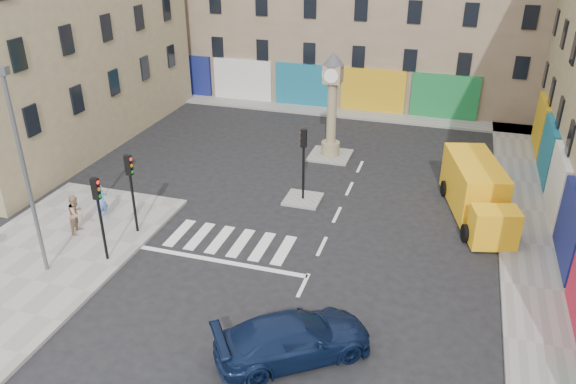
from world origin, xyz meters
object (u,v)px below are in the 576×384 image
at_px(yellow_van, 477,191).
at_px(pedestrian_blue, 101,202).
at_px(clock_pillar, 332,99).
at_px(traffic_light_island, 304,153).
at_px(traffic_light_left_near, 99,206).
at_px(lamp_post, 23,164).
at_px(navy_sedan, 294,338).
at_px(pedestrian_tan, 76,214).
at_px(traffic_light_left_far, 131,182).

relative_size(yellow_van, pedestrian_blue, 3.97).
distance_m(clock_pillar, pedestrian_blue, 13.97).
height_order(clock_pillar, pedestrian_blue, clock_pillar).
relative_size(traffic_light_island, yellow_van, 0.53).
relative_size(traffic_light_left_near, pedestrian_blue, 2.09).
xyz_separation_m(lamp_post, navy_sedan, (10.95, -1.66, -4.04)).
bearing_deg(navy_sedan, lamp_post, 45.58).
xyz_separation_m(clock_pillar, pedestrian_tan, (-8.79, -12.21, -2.50)).
height_order(traffic_light_left_near, pedestrian_blue, traffic_light_left_near).
relative_size(traffic_light_island, navy_sedan, 0.71).
relative_size(traffic_light_left_near, pedestrian_tan, 2.06).
distance_m(lamp_post, pedestrian_blue, 5.72).
distance_m(navy_sedan, pedestrian_blue, 12.64).
xyz_separation_m(traffic_light_island, pedestrian_tan, (-8.79, -6.22, -1.54)).
distance_m(traffic_light_island, pedestrian_blue, 9.83).
distance_m(traffic_light_island, navy_sedan, 11.35).
height_order(yellow_van, pedestrian_blue, yellow_van).
relative_size(lamp_post, pedestrian_blue, 4.68).
bearing_deg(pedestrian_blue, pedestrian_tan, -173.37).
height_order(pedestrian_blue, pedestrian_tan, pedestrian_tan).
bearing_deg(yellow_van, traffic_light_island, 172.71).
bearing_deg(pedestrian_tan, traffic_light_left_far, -79.79).
relative_size(clock_pillar, yellow_van, 0.87).
xyz_separation_m(traffic_light_left_far, traffic_light_island, (6.30, 5.40, -0.03)).
bearing_deg(clock_pillar, pedestrian_blue, -127.60).
bearing_deg(traffic_light_left_far, pedestrian_tan, -161.82).
xyz_separation_m(pedestrian_blue, pedestrian_tan, (-0.41, -1.33, 0.01)).
distance_m(traffic_light_left_near, navy_sedan, 9.73).
bearing_deg(lamp_post, traffic_light_left_near, 36.38).
bearing_deg(pedestrian_tan, yellow_van, -74.87).
xyz_separation_m(lamp_post, clock_pillar, (8.20, 15.20, -1.24)).
relative_size(yellow_van, pedestrian_tan, 3.92).
bearing_deg(clock_pillar, navy_sedan, -80.73).
bearing_deg(lamp_post, pedestrian_tan, 101.29).
xyz_separation_m(traffic_light_island, yellow_van, (8.30, 1.07, -1.37)).
bearing_deg(lamp_post, traffic_light_left_far, 63.43).
bearing_deg(pedestrian_tan, navy_sedan, -119.84).
bearing_deg(pedestrian_blue, clock_pillar, -13.83).
relative_size(traffic_light_left_far, yellow_van, 0.53).
xyz_separation_m(lamp_post, pedestrian_tan, (-0.59, 2.98, -3.74)).
height_order(traffic_light_left_near, yellow_van, traffic_light_left_near).
bearing_deg(traffic_light_island, clock_pillar, 90.00).
height_order(lamp_post, pedestrian_tan, lamp_post).
distance_m(yellow_van, pedestrian_tan, 18.58).
xyz_separation_m(lamp_post, yellow_van, (16.50, 10.27, -3.57)).
height_order(lamp_post, clock_pillar, lamp_post).
distance_m(traffic_light_left_near, pedestrian_tan, 3.35).
bearing_deg(navy_sedan, pedestrian_tan, 32.29).
bearing_deg(traffic_light_left_far, pedestrian_blue, 166.36).
relative_size(lamp_post, navy_sedan, 1.60).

